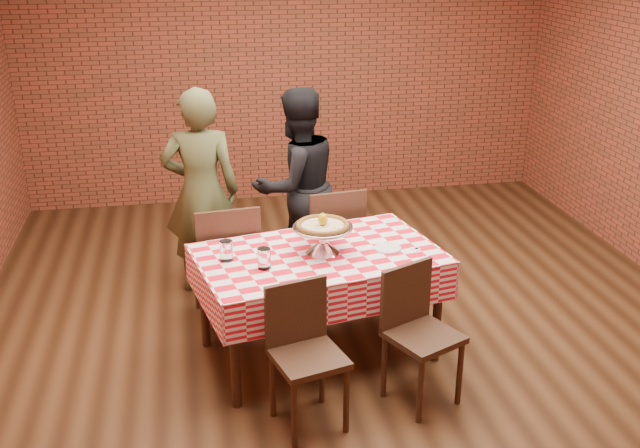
{
  "coord_description": "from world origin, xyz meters",
  "views": [
    {
      "loc": [
        -1.07,
        -4.68,
        2.73
      ],
      "look_at": [
        -0.25,
        -0.18,
        0.92
      ],
      "focal_mm": 41.5,
      "sensor_mm": 36.0,
      "label": 1
    }
  ],
  "objects_px": {
    "table": "(318,304)",
    "diner_olive": "(201,192)",
    "water_glass_left": "(264,258)",
    "condiment_caddy": "(317,226)",
    "chair_far_right": "(329,240)",
    "chair_near_right": "(423,339)",
    "diner_black": "(297,186)",
    "pizza_stand": "(323,239)",
    "pizza": "(323,226)",
    "water_glass_right": "(226,251)",
    "chair_far_left": "(225,260)",
    "chair_near_left": "(309,361)"
  },
  "relations": [
    {
      "from": "chair_near_left",
      "to": "chair_near_right",
      "type": "height_order",
      "value": "chair_near_right"
    },
    {
      "from": "table",
      "to": "condiment_caddy",
      "type": "distance_m",
      "value": 0.54
    },
    {
      "from": "condiment_caddy",
      "to": "chair_near_left",
      "type": "height_order",
      "value": "condiment_caddy"
    },
    {
      "from": "pizza_stand",
      "to": "water_glass_left",
      "type": "height_order",
      "value": "pizza_stand"
    },
    {
      "from": "pizza_stand",
      "to": "pizza",
      "type": "relative_size",
      "value": 1.16
    },
    {
      "from": "pizza_stand",
      "to": "chair_far_left",
      "type": "relative_size",
      "value": 0.43
    },
    {
      "from": "pizza_stand",
      "to": "water_glass_right",
      "type": "distance_m",
      "value": 0.63
    },
    {
      "from": "condiment_caddy",
      "to": "diner_olive",
      "type": "xyz_separation_m",
      "value": [
        -0.76,
        0.89,
        -0.0
      ]
    },
    {
      "from": "table",
      "to": "pizza",
      "type": "height_order",
      "value": "pizza"
    },
    {
      "from": "condiment_caddy",
      "to": "chair_far_left",
      "type": "bearing_deg",
      "value": 121.15
    },
    {
      "from": "chair_near_left",
      "to": "diner_olive",
      "type": "bearing_deg",
      "value": 90.05
    },
    {
      "from": "pizza",
      "to": "chair_far_left",
      "type": "bearing_deg",
      "value": 134.87
    },
    {
      "from": "table",
      "to": "chair_far_right",
      "type": "height_order",
      "value": "chair_far_right"
    },
    {
      "from": "pizza_stand",
      "to": "chair_near_right",
      "type": "xyz_separation_m",
      "value": [
        0.5,
        -0.67,
        -0.42
      ]
    },
    {
      "from": "water_glass_left",
      "to": "chair_near_right",
      "type": "relative_size",
      "value": 0.15
    },
    {
      "from": "diner_black",
      "to": "chair_near_left",
      "type": "bearing_deg",
      "value": 59.93
    },
    {
      "from": "pizza_stand",
      "to": "condiment_caddy",
      "type": "distance_m",
      "value": 0.27
    },
    {
      "from": "table",
      "to": "chair_far_left",
      "type": "bearing_deg",
      "value": 132.97
    },
    {
      "from": "water_glass_left",
      "to": "condiment_caddy",
      "type": "xyz_separation_m",
      "value": [
        0.42,
        0.45,
        0.01
      ]
    },
    {
      "from": "chair_near_right",
      "to": "diner_black",
      "type": "height_order",
      "value": "diner_black"
    },
    {
      "from": "table",
      "to": "diner_olive",
      "type": "height_order",
      "value": "diner_olive"
    },
    {
      "from": "diner_olive",
      "to": "chair_near_right",
      "type": "bearing_deg",
      "value": 129.12
    },
    {
      "from": "chair_near_right",
      "to": "chair_far_right",
      "type": "distance_m",
      "value": 1.57
    },
    {
      "from": "pizza",
      "to": "diner_black",
      "type": "xyz_separation_m",
      "value": [
        0.02,
        1.25,
        -0.14
      ]
    },
    {
      "from": "pizza_stand",
      "to": "condiment_caddy",
      "type": "xyz_separation_m",
      "value": [
        0.01,
        0.27,
        -0.01
      ]
    },
    {
      "from": "chair_near_left",
      "to": "chair_far_right",
      "type": "bearing_deg",
      "value": 59.81
    },
    {
      "from": "chair_near_left",
      "to": "chair_far_right",
      "type": "distance_m",
      "value": 1.72
    },
    {
      "from": "pizza_stand",
      "to": "water_glass_right",
      "type": "bearing_deg",
      "value": -178.51
    },
    {
      "from": "pizza",
      "to": "chair_far_left",
      "type": "distance_m",
      "value": 0.99
    },
    {
      "from": "water_glass_right",
      "to": "chair_near_right",
      "type": "xyz_separation_m",
      "value": [
        1.13,
        -0.65,
        -0.39
      ]
    },
    {
      "from": "condiment_caddy",
      "to": "pizza_stand",
      "type": "bearing_deg",
      "value": -121.36
    },
    {
      "from": "diner_black",
      "to": "table",
      "type": "bearing_deg",
      "value": 64.67
    },
    {
      "from": "chair_far_right",
      "to": "diner_olive",
      "type": "relative_size",
      "value": 0.56
    },
    {
      "from": "condiment_caddy",
      "to": "chair_far_right",
      "type": "distance_m",
      "value": 0.74
    },
    {
      "from": "table",
      "to": "chair_near_left",
      "type": "bearing_deg",
      "value": -104.33
    },
    {
      "from": "water_glass_left",
      "to": "condiment_caddy",
      "type": "bearing_deg",
      "value": 47.17
    },
    {
      "from": "water_glass_left",
      "to": "chair_near_right",
      "type": "xyz_separation_m",
      "value": [
        0.9,
        -0.49,
        -0.39
      ]
    },
    {
      "from": "chair_near_left",
      "to": "chair_far_right",
      "type": "xyz_separation_m",
      "value": [
        0.45,
        1.66,
        0.03
      ]
    },
    {
      "from": "pizza_stand",
      "to": "diner_black",
      "type": "height_order",
      "value": "diner_black"
    },
    {
      "from": "water_glass_left",
      "to": "chair_far_right",
      "type": "bearing_deg",
      "value": 59.42
    },
    {
      "from": "water_glass_left",
      "to": "diner_black",
      "type": "height_order",
      "value": "diner_black"
    },
    {
      "from": "pizza_stand",
      "to": "water_glass_right",
      "type": "xyz_separation_m",
      "value": [
        -0.63,
        -0.02,
        -0.02
      ]
    },
    {
      "from": "pizza_stand",
      "to": "chair_far_right",
      "type": "height_order",
      "value": "pizza_stand"
    },
    {
      "from": "chair_far_left",
      "to": "chair_far_right",
      "type": "height_order",
      "value": "chair_far_left"
    },
    {
      "from": "pizza",
      "to": "water_glass_left",
      "type": "height_order",
      "value": "pizza"
    },
    {
      "from": "chair_near_right",
      "to": "chair_far_right",
      "type": "height_order",
      "value": "chair_far_right"
    },
    {
      "from": "table",
      "to": "chair_near_right",
      "type": "relative_size",
      "value": 1.8
    },
    {
      "from": "water_glass_left",
      "to": "condiment_caddy",
      "type": "relative_size",
      "value": 0.87
    },
    {
      "from": "chair_near_left",
      "to": "chair_far_left",
      "type": "bearing_deg",
      "value": 90.31
    },
    {
      "from": "chair_near_left",
      "to": "diner_black",
      "type": "relative_size",
      "value": 0.54
    }
  ]
}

